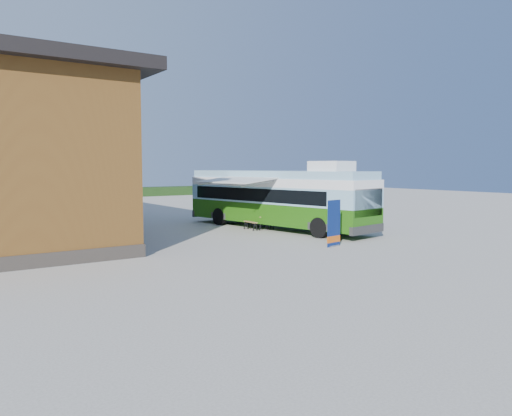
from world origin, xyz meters
TOP-DOWN VIEW (x-y plane):
  - ground at (0.00, 0.00)m, footprint 100.00×100.00m
  - hedge at (8.00, 38.00)m, footprint 40.00×3.00m
  - bus at (2.90, 4.10)m, footprint 4.51×12.33m
  - awning at (0.76, 4.53)m, footprint 3.27×4.58m
  - banner at (1.20, -2.26)m, footprint 0.87×0.28m
  - picnic_table at (1.91, 4.43)m, footprint 1.38×1.24m
  - person_a at (-5.54, 7.47)m, footprint 0.70×0.65m
  - person_b at (1.98, 9.40)m, footprint 1.04×1.05m
  - slurry_tanker at (-5.70, 18.51)m, footprint 2.68×6.27m

SIDE VIEW (x-z plane):
  - ground at x=0.00m, z-range 0.00..0.00m
  - hedge at x=8.00m, z-range 0.00..1.00m
  - picnic_table at x=1.91m, z-range 0.18..0.93m
  - person_a at x=-5.54m, z-range 0.00..1.61m
  - banner at x=1.20m, z-range -0.18..1.83m
  - person_b at x=1.98m, z-range 0.00..1.71m
  - slurry_tanker at x=-5.70m, z-range 0.18..2.52m
  - bus at x=2.90m, z-range -0.08..3.63m
  - awning at x=0.76m, z-range 2.44..2.96m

